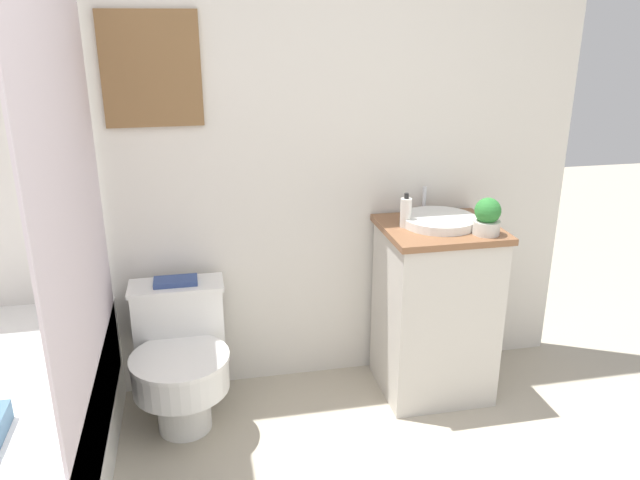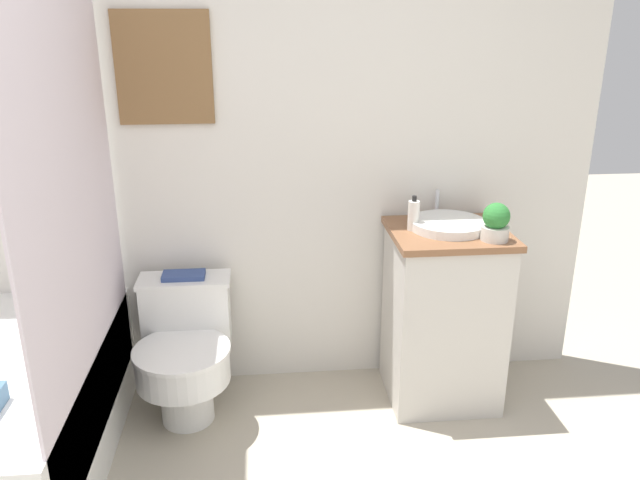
% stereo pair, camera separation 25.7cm
% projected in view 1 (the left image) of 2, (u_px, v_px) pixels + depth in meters
% --- Properties ---
extents(wall_back, '(3.41, 0.07, 2.50)m').
position_uv_depth(wall_back, '(228.00, 137.00, 2.83)').
color(wall_back, silver).
rests_on(wall_back, ground_plane).
extents(shower_area, '(0.64, 1.32, 1.98)m').
position_uv_depth(shower_area, '(21.00, 427.00, 2.35)').
color(shower_area, white).
rests_on(shower_area, ground_plane).
extents(toilet, '(0.43, 0.57, 0.63)m').
position_uv_depth(toilet, '(181.00, 357.00, 2.80)').
color(toilet, white).
rests_on(toilet, ground_plane).
extents(vanity, '(0.53, 0.49, 0.86)m').
position_uv_depth(vanity, '(434.00, 310.00, 3.02)').
color(vanity, beige).
rests_on(vanity, ground_plane).
extents(sink, '(0.35, 0.38, 0.13)m').
position_uv_depth(sink, '(439.00, 220.00, 2.89)').
color(sink, white).
rests_on(sink, vanity).
extents(soap_bottle, '(0.05, 0.05, 0.16)m').
position_uv_depth(soap_bottle, '(406.00, 212.00, 2.84)').
color(soap_bottle, silver).
rests_on(soap_bottle, vanity).
extents(potted_plant, '(0.12, 0.12, 0.17)m').
position_uv_depth(potted_plant, '(487.00, 217.00, 2.74)').
color(potted_plant, beige).
rests_on(potted_plant, vanity).
extents(book_on_tank, '(0.20, 0.10, 0.02)m').
position_uv_depth(book_on_tank, '(176.00, 281.00, 2.83)').
color(book_on_tank, '#33477F').
rests_on(book_on_tank, toilet).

